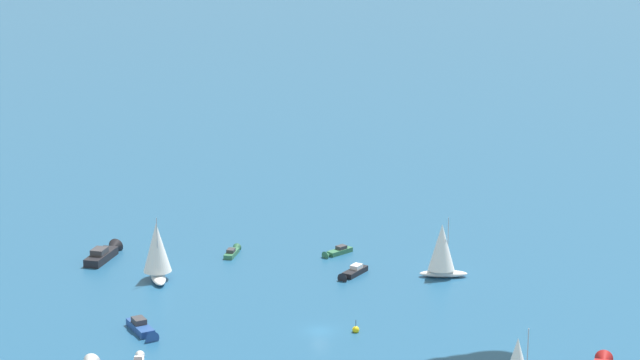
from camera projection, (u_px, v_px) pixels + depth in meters
The scene contains 9 objects.
ground_plane at pixel (320, 331), 181.83m from camera, with size 2000.00×2000.00×0.00m, color #1E517A.
sailboat_far_port at pixel (442, 250), 205.02m from camera, with size 6.71×8.20×10.74m.
motorboat_far_stbd at pixel (233, 252), 218.35m from camera, with size 6.45×3.98×1.83m.
motorboat_inshore at pixel (352, 273), 206.53m from camera, with size 7.44×2.25×2.14m.
motorboat_offshore at pixel (143, 329), 180.64m from camera, with size 5.82×8.66×2.49m.
sailboat_trailing at pixel (157, 251), 203.66m from camera, with size 7.70×8.23×11.37m.
motorboat_ahead at pixel (105, 253), 216.09m from camera, with size 11.44×6.68×3.24m.
motorboat_outer_ring_b at pixel (336, 252), 218.11m from camera, with size 6.66×2.88×1.88m.
marker_buoy at pixel (356, 330), 181.30m from camera, with size 1.10×1.10×2.10m.
Camera 1 is at (-139.82, -97.16, 67.87)m, focal length 66.72 mm.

